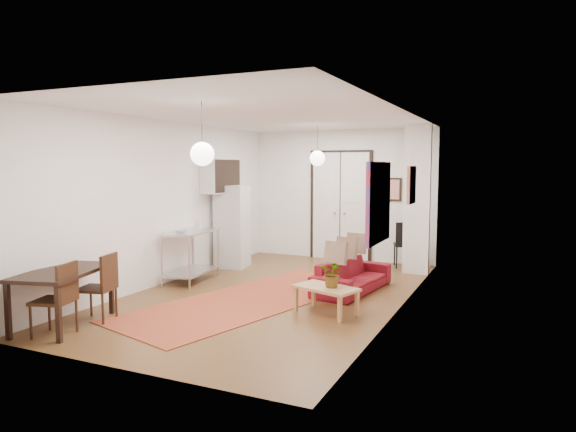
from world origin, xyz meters
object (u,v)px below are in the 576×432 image
at_px(dining_chair_near, 101,281).
at_px(black_side_chair, 406,240).
at_px(coffee_table, 326,290).
at_px(dining_chair_far, 59,292).
at_px(kitchen_counter, 191,248).
at_px(dining_table, 63,276).
at_px(fridge, 232,226).
at_px(sofa, 352,276).

xyz_separation_m(dining_chair_near, black_side_chair, (3.05, 5.47, 0.03)).
relative_size(coffee_table, dining_chair_near, 1.09).
height_order(dining_chair_far, black_side_chair, black_side_chair).
bearing_deg(kitchen_counter, coffee_table, -24.49).
height_order(kitchen_counter, dining_chair_near, kitchen_counter).
xyz_separation_m(kitchen_counter, dining_chair_far, (0.22, -3.13, -0.08)).
relative_size(kitchen_counter, dining_chair_far, 1.40).
height_order(dining_chair_near, dining_chair_far, same).
bearing_deg(kitchen_counter, black_side_chair, 36.11).
bearing_deg(kitchen_counter, dining_table, -96.85).
bearing_deg(dining_chair_far, coffee_table, 113.66).
height_order(coffee_table, fridge, fridge).
bearing_deg(fridge, dining_chair_near, -94.82).
bearing_deg(dining_chair_near, sofa, 122.72).
height_order(coffee_table, dining_table, dining_table).
height_order(sofa, fridge, fridge).
bearing_deg(dining_chair_far, dining_table, -154.98).
height_order(kitchen_counter, black_side_chair, black_side_chair).
xyz_separation_m(sofa, fridge, (-2.89, 0.96, 0.59)).
relative_size(dining_chair_near, black_side_chair, 0.96).
xyz_separation_m(coffee_table, black_side_chair, (0.31, 3.98, 0.22)).
bearing_deg(dining_table, sofa, 49.45).
height_order(kitchen_counter, dining_chair_far, kitchen_counter).
bearing_deg(dining_table, black_side_chair, 61.07).
distance_m(coffee_table, fridge, 3.85).
distance_m(sofa, fridge, 3.10).
xyz_separation_m(kitchen_counter, fridge, (-0.00, 1.47, 0.24)).
distance_m(dining_table, black_side_chair, 6.76).
xyz_separation_m(sofa, dining_table, (-2.89, -3.38, 0.40)).
relative_size(coffee_table, kitchen_counter, 0.78).
relative_size(fridge, dining_table, 1.14).
relative_size(kitchen_counter, dining_chair_near, 1.40).
height_order(sofa, dining_chair_far, dining_chair_far).
distance_m(kitchen_counter, dining_chair_near, 2.44).
height_order(coffee_table, black_side_chair, black_side_chair).
bearing_deg(black_side_chair, kitchen_counter, 23.61).
distance_m(fridge, dining_table, 4.34).
height_order(coffee_table, kitchen_counter, kitchen_counter).
xyz_separation_m(sofa, dining_chair_near, (-2.67, -2.94, 0.27)).
height_order(coffee_table, dining_chair_near, dining_chair_near).
bearing_deg(kitchen_counter, dining_chair_far, -92.88).
height_order(sofa, black_side_chair, black_side_chair).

